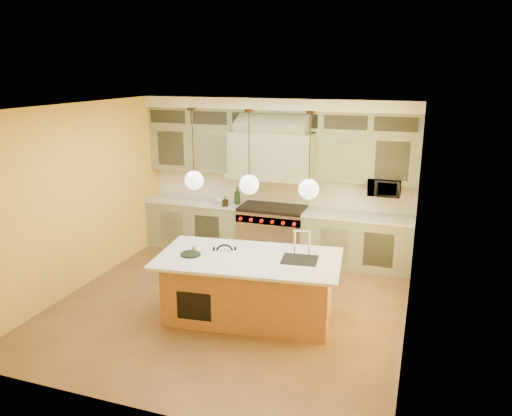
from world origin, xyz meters
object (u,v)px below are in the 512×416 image
at_px(microwave, 385,187).
at_px(kitchen_island, 250,286).
at_px(range, 273,231).
at_px(counter_stool, 225,277).

bearing_deg(microwave, kitchen_island, -121.69).
bearing_deg(kitchen_island, range, 93.06).
relative_size(kitchen_island, counter_stool, 2.58).
height_order(kitchen_island, counter_stool, kitchen_island).
distance_m(counter_stool, microwave, 3.29).
xyz_separation_m(counter_stool, microwave, (1.91, 2.52, 0.88)).
bearing_deg(range, counter_stool, -89.08).
relative_size(range, counter_stool, 1.18).
relative_size(range, kitchen_island, 0.46).
bearing_deg(counter_stool, range, 69.27).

